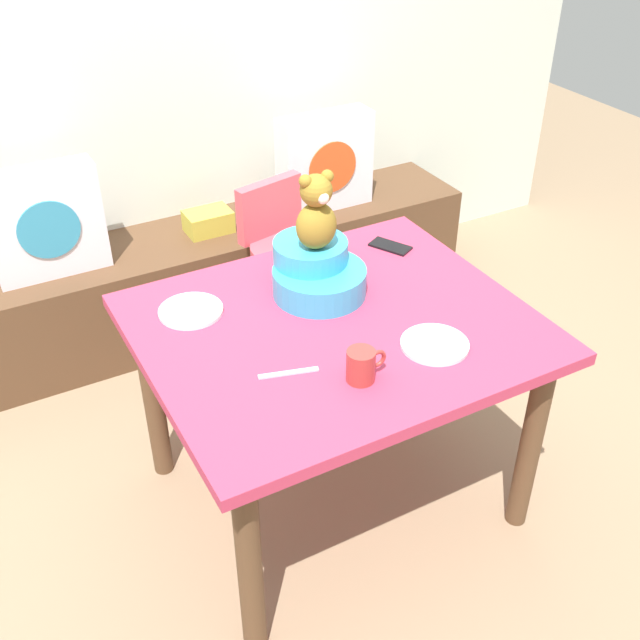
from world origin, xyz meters
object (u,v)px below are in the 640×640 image
coffee_mug (362,365)px  ketchup_bottle (324,235)px  book_stack (208,221)px  dinner_plate_far (191,311)px  dining_table (335,350)px  highchair (290,252)px  infant_seat_teal (316,272)px  dinner_plate_near (435,344)px  cell_phone (390,246)px  pillow_floral_left (45,223)px  teddy_bear (316,213)px  pillow_floral_right (325,162)px

coffee_mug → ketchup_bottle: bearing=69.7°
book_stack → dinner_plate_far: dinner_plate_far is taller
ketchup_bottle → dining_table: bearing=-113.9°
highchair → infant_seat_teal: 0.72m
highchair → coffee_mug: coffee_mug is taller
dining_table → ketchup_bottle: bearing=66.1°
dinner_plate_near → highchair: bearing=87.1°
cell_phone → dining_table: bearing=-169.5°
highchair → dinner_plate_near: bearing=-92.9°
coffee_mug → dinner_plate_far: coffee_mug is taller
dinner_plate_near → dinner_plate_far: size_ratio=1.00×
pillow_floral_left → infant_seat_teal: same height
teddy_bear → dinner_plate_near: (0.16, -0.43, -0.27)m
ketchup_bottle → dinner_plate_near: bearing=-87.2°
cell_phone → book_stack: bearing=82.4°
dining_table → coffee_mug: bearing=-105.2°
book_stack → dinner_plate_far: size_ratio=1.00×
dining_table → teddy_bear: bearing=79.3°
dinner_plate_far → dining_table: bearing=-35.9°
ketchup_bottle → cell_phone: 0.26m
dining_table → teddy_bear: teddy_bear is taller
highchair → cell_phone: (0.16, -0.49, 0.22)m
highchair → infant_seat_teal: size_ratio=2.39×
ketchup_bottle → cell_phone: ketchup_bottle is taller
coffee_mug → dinner_plate_near: coffee_mug is taller
pillow_floral_right → infant_seat_teal: size_ratio=1.33×
dining_table → ketchup_bottle: 0.45m
pillow_floral_right → dinner_plate_near: (-0.45, -1.47, 0.07)m
dinner_plate_near → cell_phone: 0.60m
coffee_mug → highchair: bearing=73.5°
book_stack → dinner_plate_far: (-0.43, -0.98, 0.24)m
highchair → infant_seat_teal: bearing=-108.8°
teddy_bear → book_stack: bearing=88.5°
infant_seat_teal → coffee_mug: infant_seat_teal is taller
dinner_plate_far → pillow_floral_right: bearing=43.6°
infant_seat_teal → dinner_plate_far: bearing=169.3°
pillow_floral_left → dining_table: size_ratio=0.38×
book_stack → cell_phone: cell_phone is taller
teddy_bear → cell_phone: teddy_bear is taller
pillow_floral_left → dinner_plate_far: (0.25, -0.96, 0.07)m
infant_seat_teal → cell_phone: (0.37, 0.13, -0.07)m
ketchup_bottle → cell_phone: bearing=-12.4°
highchair → dinner_plate_near: 1.08m
dining_table → coffee_mug: size_ratio=9.70×
infant_seat_teal → teddy_bear: teddy_bear is taller
highchair → coffee_mug: (-0.32, -1.08, 0.27)m
pillow_floral_left → book_stack: 0.70m
highchair → teddy_bear: (-0.21, -0.62, 0.50)m
infant_seat_teal → teddy_bear: size_ratio=1.32×
pillow_floral_right → cell_phone: bearing=-104.7°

